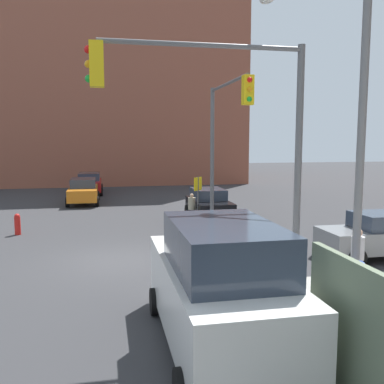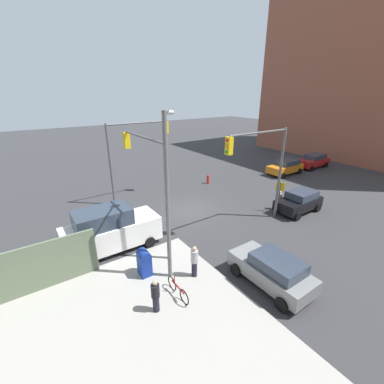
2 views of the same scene
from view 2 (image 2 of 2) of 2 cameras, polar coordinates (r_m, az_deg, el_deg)
ground_plane at (r=20.22m, az=-0.34°, el=-4.02°), size 120.00×120.00×0.00m
sidewalk_corner at (r=10.68m, az=-15.82°, el=-34.03°), size 12.00×12.00×0.01m
traffic_signal_nw_corner at (r=17.09m, az=15.34°, el=6.89°), size 5.29×0.36×6.50m
traffic_signal_se_corner at (r=21.50m, az=-12.78°, el=10.00°), size 5.41×0.36×6.50m
traffic_signal_ne_corner at (r=14.47m, az=-9.65°, el=4.81°), size 0.36×5.34×6.50m
street_lamp_corner at (r=11.66m, az=-5.43°, el=1.37°), size 1.74×2.26×8.00m
warning_sign_two_way at (r=20.45m, az=18.87°, el=0.05°), size 0.48×0.48×2.40m
mailbox_blue at (r=13.46m, az=-10.55°, el=-15.02°), size 0.56×0.64×1.43m
fire_hydrant at (r=25.95m, az=3.56°, el=2.93°), size 0.26×0.26×0.94m
hatchback_orange at (r=30.73m, az=20.08°, el=5.30°), size 4.36×2.02×1.62m
coupe_red at (r=34.82m, az=25.34°, el=6.32°), size 4.45×2.02×1.62m
hatchback_black at (r=21.35m, az=22.70°, el=-1.90°), size 3.83×2.02×1.62m
hatchback_gray at (r=13.19m, az=17.41°, el=-16.20°), size 2.02×4.04×1.62m
van_white_delivery at (r=15.61m, az=-17.71°, el=-8.01°), size 5.40×2.32×2.62m
pedestrian_crossing at (r=11.55m, az=-8.10°, el=-21.84°), size 0.36×0.36×1.56m
pedestrian_waiting at (r=13.10m, az=0.53°, el=-15.07°), size 0.36×0.36×1.71m
pedestrian_walking_north at (r=21.18m, az=18.78°, el=-1.68°), size 0.36×0.36×1.54m
bicycle_leaning_on_fence at (r=12.40m, az=-3.16°, el=-20.85°), size 0.05×1.75×0.97m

